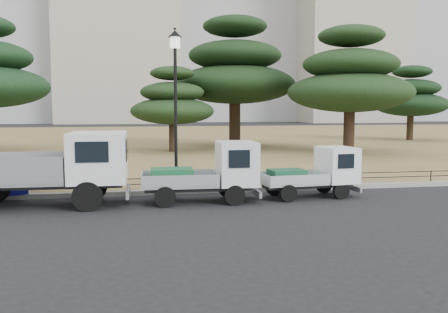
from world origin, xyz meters
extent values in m
plane|color=black|center=(0.00, 0.00, 0.00)|extent=(220.00, 220.00, 0.00)
cube|color=olive|center=(0.00, 30.60, 0.07)|extent=(120.00, 56.00, 0.15)
cube|color=gray|center=(0.00, 2.60, 0.08)|extent=(120.00, 0.25, 0.16)
cylinder|color=black|center=(-4.21, 0.26, 0.42)|extent=(0.85, 0.19, 0.85)
cylinder|color=black|center=(-4.17, 2.11, 0.42)|extent=(0.85, 0.19, 0.85)
cube|color=#2D2D30|center=(-5.61, 1.22, 0.65)|extent=(4.75, 1.12, 0.15)
cube|color=gray|center=(-6.45, 1.24, 1.13)|extent=(3.32, 1.93, 0.83)
cube|color=silver|center=(-3.94, 1.18, 1.44)|extent=(1.69, 2.05, 1.45)
cylinder|color=black|center=(0.01, 0.33, 0.31)|extent=(0.62, 0.19, 0.62)
cylinder|color=black|center=(0.06, 1.69, 0.31)|extent=(0.62, 0.19, 0.62)
cylinder|color=black|center=(-2.04, 0.41, 0.31)|extent=(0.62, 0.19, 0.62)
cylinder|color=black|center=(-1.99, 1.77, 0.31)|extent=(0.62, 0.19, 0.62)
cube|color=#2D2D30|center=(-0.96, 1.05, 0.45)|extent=(3.34, 0.88, 0.14)
cube|color=#A0A2A7|center=(-1.56, 1.07, 0.73)|extent=(2.34, 1.48, 0.41)
cube|color=silver|center=(0.21, 1.01, 1.19)|extent=(1.21, 1.56, 1.32)
cube|color=#195932|center=(-1.79, 1.08, 0.83)|extent=(1.29, 0.96, 0.45)
cylinder|color=black|center=(3.54, 0.72, 0.27)|extent=(0.55, 0.19, 0.54)
cylinder|color=black|center=(3.44, 1.90, 0.27)|extent=(0.55, 0.19, 0.54)
cylinder|color=black|center=(1.74, 0.56, 0.27)|extent=(0.55, 0.19, 0.54)
cylinder|color=black|center=(1.63, 1.73, 0.27)|extent=(0.55, 0.19, 0.54)
cube|color=#2D2D30|center=(2.62, 1.23, 0.40)|extent=(2.97, 0.93, 0.13)
cube|color=#B7BBBF|center=(2.09, 1.18, 0.64)|extent=(2.11, 1.41, 0.36)
cube|color=white|center=(3.64, 1.33, 1.04)|extent=(1.13, 1.42, 1.15)
cube|color=#175133|center=(1.89, 1.17, 0.73)|extent=(1.17, 0.90, 0.40)
cylinder|color=black|center=(-1.49, 2.90, 0.22)|extent=(0.40, 0.40, 0.15)
cylinder|color=black|center=(-1.49, 2.90, 2.57)|extent=(0.11, 0.11, 4.56)
cylinder|color=white|center=(-1.49, 2.90, 5.04)|extent=(0.36, 0.36, 0.36)
cone|color=black|center=(-1.49, 2.90, 5.33)|extent=(0.47, 0.47, 0.23)
cylinder|color=black|center=(0.00, 2.75, 0.35)|extent=(38.00, 0.03, 0.03)
cylinder|color=black|center=(0.00, 2.75, 0.53)|extent=(38.00, 0.03, 0.03)
cylinder|color=black|center=(0.00, 2.75, 0.35)|extent=(0.04, 0.04, 0.40)
cube|color=#131598|center=(-6.87, 2.70, 1.13)|extent=(0.98, 0.90, 0.34)
cylinder|color=black|center=(-0.41, 17.15, 1.18)|extent=(0.46, 0.46, 2.06)
ellipsoid|color=black|center=(-0.41, 17.15, 2.67)|extent=(5.19, 5.19, 1.66)
ellipsoid|color=black|center=(-0.41, 17.15, 3.83)|extent=(3.97, 3.97, 1.27)
ellipsoid|color=black|center=(-0.41, 17.15, 4.99)|extent=(2.74, 2.74, 0.88)
cylinder|color=black|center=(4.27, 20.64, 1.93)|extent=(0.80, 0.80, 3.55)
ellipsoid|color=black|center=(4.27, 20.64, 4.50)|extent=(8.55, 8.55, 2.74)
ellipsoid|color=black|center=(4.27, 20.64, 6.50)|extent=(6.53, 6.53, 2.09)
ellipsoid|color=black|center=(4.27, 20.64, 8.50)|extent=(4.51, 4.51, 1.44)
cylinder|color=black|center=(10.13, 14.58, 1.64)|extent=(0.67, 0.67, 2.98)
ellipsoid|color=black|center=(10.13, 14.58, 3.81)|extent=(7.57, 7.57, 2.42)
ellipsoid|color=black|center=(10.13, 14.58, 5.48)|extent=(5.78, 5.78, 1.85)
ellipsoid|color=black|center=(10.13, 14.58, 7.16)|extent=(3.99, 3.99, 1.28)
cylinder|color=black|center=(20.32, 24.71, 1.37)|extent=(0.55, 0.55, 2.44)
ellipsoid|color=black|center=(20.32, 24.71, 3.14)|extent=(6.23, 6.23, 1.99)
ellipsoid|color=black|center=(20.32, 24.71, 4.51)|extent=(4.76, 4.76, 1.52)
ellipsoid|color=black|center=(20.32, 24.71, 5.88)|extent=(3.28, 3.28, 1.05)
cube|color=#AAA08C|center=(40.00, 82.00, 24.00)|extent=(20.00, 18.00, 48.00)
camera|label=1|loc=(-2.99, -13.94, 2.90)|focal=40.00mm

